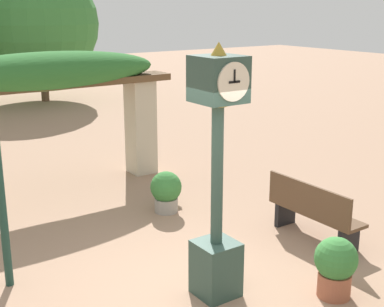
{
  "coord_description": "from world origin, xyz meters",
  "views": [
    {
      "loc": [
        -3.31,
        -4.66,
        3.36
      ],
      "look_at": [
        0.2,
        0.41,
        1.64
      ],
      "focal_mm": 50.0,
      "sensor_mm": 36.0,
      "label": 1
    }
  ],
  "objects_px": {
    "pedestal_clock": "(217,181)",
    "potted_plant_near_right": "(336,265)",
    "potted_plant_near_left": "(166,191)",
    "park_bench": "(313,212)"
  },
  "relations": [
    {
      "from": "pedestal_clock",
      "to": "potted_plant_near_right",
      "type": "distance_m",
      "value": 1.75
    },
    {
      "from": "potted_plant_near_right",
      "to": "park_bench",
      "type": "height_order",
      "value": "park_bench"
    },
    {
      "from": "pedestal_clock",
      "to": "potted_plant_near_left",
      "type": "relative_size",
      "value": 4.27
    },
    {
      "from": "potted_plant_near_left",
      "to": "potted_plant_near_right",
      "type": "bearing_deg",
      "value": -86.58
    },
    {
      "from": "potted_plant_near_left",
      "to": "park_bench",
      "type": "bearing_deg",
      "value": -61.11
    },
    {
      "from": "potted_plant_near_right",
      "to": "park_bench",
      "type": "relative_size",
      "value": 0.48
    },
    {
      "from": "potted_plant_near_left",
      "to": "park_bench",
      "type": "height_order",
      "value": "park_bench"
    },
    {
      "from": "pedestal_clock",
      "to": "potted_plant_near_left",
      "type": "distance_m",
      "value": 2.96
    },
    {
      "from": "pedestal_clock",
      "to": "potted_plant_near_right",
      "type": "bearing_deg",
      "value": -36.64
    },
    {
      "from": "pedestal_clock",
      "to": "potted_plant_near_right",
      "type": "height_order",
      "value": "pedestal_clock"
    }
  ]
}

